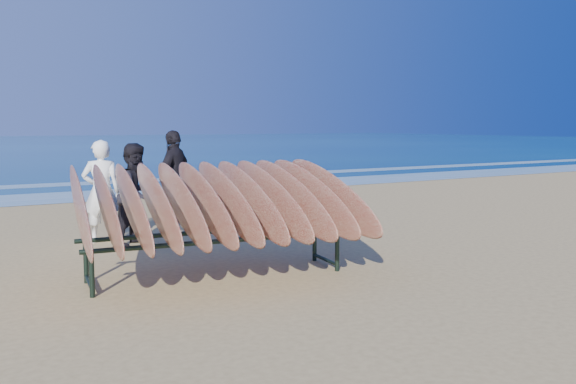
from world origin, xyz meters
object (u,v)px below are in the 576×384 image
(surfboard_rack, at_px, (216,201))
(person_dark_a, at_px, (137,194))
(person_dark_b, at_px, (175,177))
(person_white, at_px, (102,191))

(surfboard_rack, bearing_deg, person_dark_a, 102.05)
(person_dark_a, distance_m, person_dark_b, 2.11)
(person_white, distance_m, person_dark_b, 2.08)
(surfboard_rack, distance_m, person_dark_a, 2.50)
(person_white, distance_m, person_dark_a, 0.62)
(surfboard_rack, height_order, person_dark_a, person_dark_a)
(surfboard_rack, distance_m, person_white, 3.01)
(person_dark_a, relative_size, person_dark_b, 0.90)
(person_dark_a, xyz_separation_m, person_dark_b, (1.24, 1.71, 0.09))
(person_dark_a, height_order, person_dark_b, person_dark_b)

